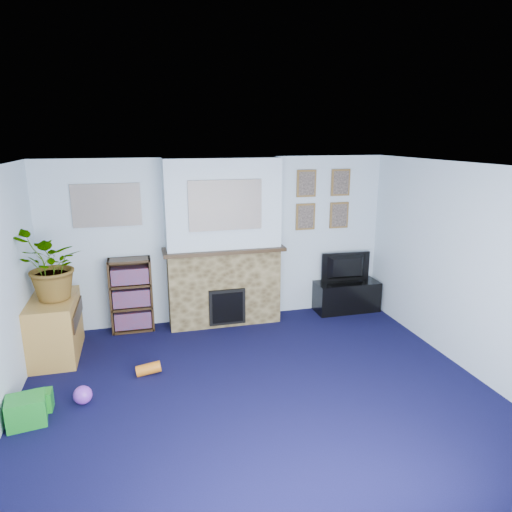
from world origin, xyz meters
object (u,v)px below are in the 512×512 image
object	(u,v)px
sideboard	(55,330)
bookshelf	(132,296)
television	(347,268)
tv_stand	(346,297)

from	to	relation	value
sideboard	bookshelf	bearing A→B (deg)	31.92
television	sideboard	bearing A→B (deg)	10.02
television	sideboard	distance (m)	4.24
bookshelf	television	bearing A→B (deg)	-0.99
television	sideboard	xyz separation A→B (m)	(-4.19, -0.52, -0.35)
sideboard	television	bearing A→B (deg)	7.10
tv_stand	bookshelf	bearing A→B (deg)	178.66
tv_stand	television	world-z (taller)	television
bookshelf	sideboard	world-z (taller)	bookshelf
tv_stand	sideboard	size ratio (longest dim) A/B	1.02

